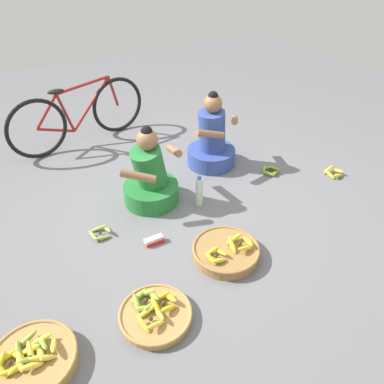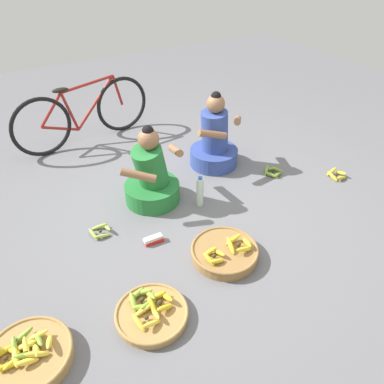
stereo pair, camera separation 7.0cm
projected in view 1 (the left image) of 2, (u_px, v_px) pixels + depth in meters
name	position (u px, v px, depth m)	size (l,w,h in m)	color
ground_plane	(181.00, 212.00, 3.50)	(10.00, 10.00, 0.00)	slate
vendor_woman_front	(150.00, 179.00, 3.49)	(0.69, 0.55, 0.78)	#237233
vendor_woman_behind	(212.00, 142.00, 4.03)	(0.68, 0.52, 0.83)	#334793
bicycle_leaning	(79.00, 115.00, 4.37)	(1.69, 0.33, 0.73)	black
banana_basket_near_bicycle	(155.00, 314.00, 2.54)	(0.50, 0.50, 0.13)	#A87F47
banana_basket_front_center	(226.00, 251.00, 3.00)	(0.54, 0.54, 0.17)	olive
banana_basket_front_right	(33.00, 360.00, 2.26)	(0.53, 0.53, 0.17)	#A87F47
loose_bananas_front_left	(333.00, 172.00, 3.98)	(0.17, 0.17, 0.09)	yellow
loose_bananas_back_left	(101.00, 233.00, 3.22)	(0.18, 0.18, 0.08)	#9EB747
loose_bananas_mid_right	(270.00, 170.00, 4.02)	(0.21, 0.22, 0.09)	olive
water_bottle	(199.00, 192.00, 3.50)	(0.07, 0.07, 0.31)	silver
packet_carton_stack	(154.00, 241.00, 3.14)	(0.17, 0.06, 0.06)	red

